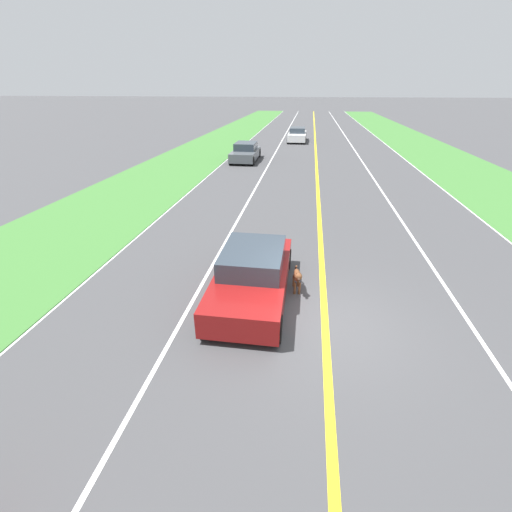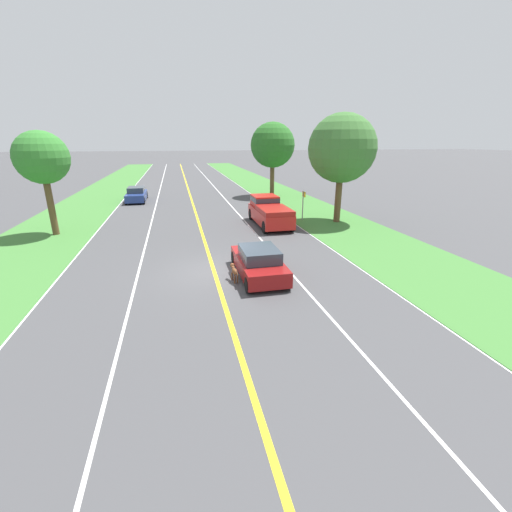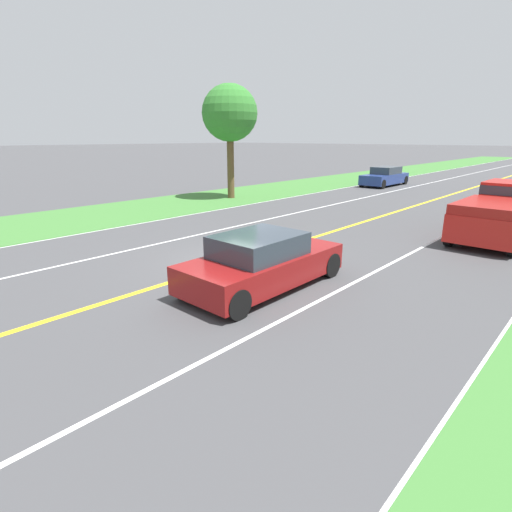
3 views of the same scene
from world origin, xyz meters
name	(u,v)px [view 3 (image 3 of 3)]	position (x,y,z in m)	size (l,w,h in m)	color
ground_plane	(234,262)	(0.00, 0.00, 0.00)	(400.00, 400.00, 0.00)	#424244
centre_divider_line	(234,262)	(0.00, 0.00, 0.00)	(0.18, 160.00, 0.01)	yellow
lane_edge_line_right	(502,339)	(7.00, 0.00, 0.00)	(0.14, 160.00, 0.01)	white
lane_edge_line_left	(114,228)	(-7.00, 0.00, 0.00)	(0.14, 160.00, 0.01)	white
lane_dash_same_dir	(337,292)	(3.50, 0.00, 0.00)	(0.10, 160.00, 0.01)	white
lane_dash_oncoming	(165,242)	(-3.50, 0.00, 0.00)	(0.10, 160.00, 0.01)	white
grass_verge_left	(81,218)	(-10.00, 0.00, 0.01)	(6.00, 160.00, 0.03)	#3D7533
ego_car	(262,262)	(1.95, -0.95, 0.64)	(1.89, 4.34, 1.36)	maroon
dog	(218,262)	(0.75, -1.32, 0.48)	(0.28, 1.02, 0.76)	brown
pickup_truck	(502,211)	(5.04, 8.71, 0.99)	(2.11, 5.53, 1.95)	red
oncoming_car	(385,177)	(-5.47, 21.62, 0.66)	(1.85, 4.80, 1.42)	navy
roadside_tree_left_near	(230,114)	(-9.41, 9.04, 4.86)	(3.21, 3.21, 6.52)	brown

